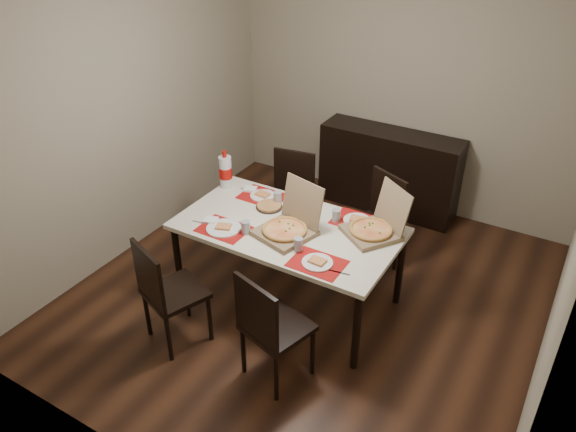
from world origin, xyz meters
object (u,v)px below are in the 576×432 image
at_px(chair_far_left, 290,194).
at_px(chair_far_right, 377,218).
at_px(dining_table, 288,233).
at_px(pizza_box_center, 288,227).
at_px(chair_near_right, 270,325).
at_px(dip_bowl, 305,216).
at_px(sideboard, 389,171).
at_px(chair_near_left, 166,290).
at_px(soda_bottle, 226,172).

xyz_separation_m(chair_far_left, chair_far_right, (0.92, 0.02, 0.00)).
bearing_deg(chair_far_left, dining_table, -60.54).
xyz_separation_m(chair_far_left, pizza_box_center, (0.52, -0.92, 0.30)).
bearing_deg(chair_near_right, dip_bowl, 106.30).
height_order(sideboard, chair_far_left, chair_far_left).
bearing_deg(chair_far_right, sideboard, 106.13).
height_order(sideboard, dip_bowl, sideboard).
bearing_deg(chair_far_right, chair_far_left, -178.84).
relative_size(sideboard, pizza_box_center, 2.83).
xyz_separation_m(dining_table, chair_far_right, (0.44, 0.85, -0.17)).
bearing_deg(chair_near_left, chair_near_right, 4.74).
relative_size(dining_table, chair_near_left, 1.94).
distance_m(chair_far_left, chair_far_right, 0.92).
distance_m(chair_near_right, chair_far_right, 1.71).
bearing_deg(dining_table, chair_far_left, 119.46).
height_order(chair_near_right, dip_bowl, chair_near_right).
xyz_separation_m(dining_table, soda_bottle, (-0.84, 0.30, 0.22)).
relative_size(chair_far_right, dip_bowl, 7.76).
bearing_deg(chair_far_left, dip_bowl, -50.94).
height_order(chair_far_right, pizza_box_center, pizza_box_center).
height_order(dining_table, chair_near_left, chair_near_left).
distance_m(pizza_box_center, soda_bottle, 0.97).
xyz_separation_m(sideboard, chair_far_right, (0.31, -1.07, 0.06)).
distance_m(sideboard, chair_near_left, 2.93).
height_order(chair_far_left, chair_far_right, same).
bearing_deg(pizza_box_center, chair_near_left, -124.82).
bearing_deg(dip_bowl, chair_near_right, -73.70).
bearing_deg(dip_bowl, chair_far_left, 129.06).
distance_m(dining_table, chair_near_left, 1.08).
bearing_deg(chair_near_left, sideboard, 76.85).
bearing_deg(dining_table, dip_bowl, 76.29).
xyz_separation_m(chair_near_left, soda_bottle, (-0.30, 1.23, 0.39)).
distance_m(chair_near_right, chair_far_left, 1.88).
bearing_deg(sideboard, dip_bowl, -92.88).
bearing_deg(sideboard, pizza_box_center, -92.41).
xyz_separation_m(chair_near_right, dip_bowl, (-0.31, 1.05, 0.25)).
relative_size(chair_near_right, soda_bottle, 2.62).
relative_size(chair_near_right, dip_bowl, 7.76).
height_order(dining_table, dip_bowl, dip_bowl).
height_order(sideboard, chair_near_right, chair_near_right).
distance_m(chair_near_left, dip_bowl, 1.29).
xyz_separation_m(dining_table, chair_near_right, (0.35, -0.85, -0.17)).
relative_size(sideboard, chair_near_right, 1.61).
bearing_deg(chair_far_left, chair_near_left, -91.93).
bearing_deg(soda_bottle, pizza_box_center, -23.83).
relative_size(dining_table, pizza_box_center, 3.39).
bearing_deg(soda_bottle, chair_near_right, -44.11).
height_order(chair_near_left, dip_bowl, chair_near_left).
height_order(chair_near_left, pizza_box_center, pizza_box_center).
bearing_deg(chair_far_right, dip_bowl, -121.08).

